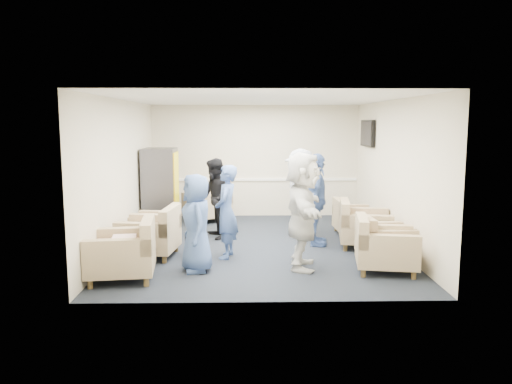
{
  "coord_description": "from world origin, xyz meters",
  "views": [
    {
      "loc": [
        -0.26,
        -9.15,
        2.29
      ],
      "look_at": [
        -0.05,
        0.2,
        0.98
      ],
      "focal_mm": 35.0,
      "sensor_mm": 36.0,
      "label": 1
    }
  ],
  "objects_px": {
    "armchair_left_near": "(126,254)",
    "armchair_right_far": "(352,219)",
    "person_back_left": "(215,199)",
    "person_back_right": "(301,192)",
    "armchair_right_near": "(382,248)",
    "armchair_right_midfar": "(362,227)",
    "person_front_right": "(303,211)",
    "armchair_corner": "(208,206)",
    "vending_machine": "(161,188)",
    "armchair_right_midnear": "(382,242)",
    "person_mid_right": "(316,200)",
    "armchair_left_mid": "(153,236)",
    "armchair_left_far": "(158,228)",
    "person_front_left": "(197,223)",
    "person_mid_left": "(226,212)"
  },
  "relations": [
    {
      "from": "armchair_right_midnear",
      "to": "person_mid_right",
      "type": "relative_size",
      "value": 0.5
    },
    {
      "from": "person_back_left",
      "to": "armchair_left_mid",
      "type": "bearing_deg",
      "value": -52.94
    },
    {
      "from": "armchair_left_near",
      "to": "armchair_right_far",
      "type": "bearing_deg",
      "value": 119.46
    },
    {
      "from": "armchair_right_near",
      "to": "armchair_corner",
      "type": "bearing_deg",
      "value": 46.27
    },
    {
      "from": "person_back_right",
      "to": "armchair_left_far",
      "type": "bearing_deg",
      "value": 97.15
    },
    {
      "from": "armchair_right_near",
      "to": "armchair_right_midfar",
      "type": "xyz_separation_m",
      "value": [
        0.04,
        1.52,
        0.01
      ]
    },
    {
      "from": "armchair_right_near",
      "to": "person_front_left",
      "type": "bearing_deg",
      "value": 98.12
    },
    {
      "from": "armchair_left_mid",
      "to": "person_front_left",
      "type": "relative_size",
      "value": 0.67
    },
    {
      "from": "armchair_right_far",
      "to": "person_back_left",
      "type": "relative_size",
      "value": 0.49
    },
    {
      "from": "armchair_left_mid",
      "to": "armchair_corner",
      "type": "relative_size",
      "value": 0.83
    },
    {
      "from": "armchair_left_mid",
      "to": "person_front_left",
      "type": "xyz_separation_m",
      "value": [
        0.84,
        -0.84,
        0.39
      ]
    },
    {
      "from": "vending_machine",
      "to": "armchair_left_near",
      "type": "bearing_deg",
      "value": -88.68
    },
    {
      "from": "person_front_left",
      "to": "person_back_right",
      "type": "height_order",
      "value": "person_back_right"
    },
    {
      "from": "person_front_right",
      "to": "person_mid_left",
      "type": "bearing_deg",
      "value": 69.0
    },
    {
      "from": "person_mid_right",
      "to": "person_front_right",
      "type": "xyz_separation_m",
      "value": [
        -0.42,
        -1.47,
        0.06
      ]
    },
    {
      "from": "vending_machine",
      "to": "person_mid_right",
      "type": "bearing_deg",
      "value": -28.13
    },
    {
      "from": "armchair_right_near",
      "to": "person_back_left",
      "type": "bearing_deg",
      "value": 59.74
    },
    {
      "from": "armchair_right_far",
      "to": "person_mid_left",
      "type": "height_order",
      "value": "person_mid_left"
    },
    {
      "from": "person_mid_left",
      "to": "person_front_right",
      "type": "bearing_deg",
      "value": 70.32
    },
    {
      "from": "armchair_right_near",
      "to": "armchair_right_midnear",
      "type": "bearing_deg",
      "value": -6.03
    },
    {
      "from": "armchair_right_midfar",
      "to": "person_front_right",
      "type": "xyz_separation_m",
      "value": [
        -1.25,
        -1.34,
        0.56
      ]
    },
    {
      "from": "person_back_left",
      "to": "person_back_right",
      "type": "distance_m",
      "value": 1.75
    },
    {
      "from": "armchair_right_midnear",
      "to": "person_front_left",
      "type": "distance_m",
      "value": 3.09
    },
    {
      "from": "armchair_right_midfar",
      "to": "vending_machine",
      "type": "height_order",
      "value": "vending_machine"
    },
    {
      "from": "armchair_left_far",
      "to": "person_front_left",
      "type": "distance_m",
      "value": 2.01
    },
    {
      "from": "armchair_right_midfar",
      "to": "vending_machine",
      "type": "relative_size",
      "value": 0.6
    },
    {
      "from": "armchair_right_midnear",
      "to": "person_back_right",
      "type": "xyz_separation_m",
      "value": [
        -1.14,
        1.99,
        0.56
      ]
    },
    {
      "from": "armchair_corner",
      "to": "person_mid_right",
      "type": "distance_m",
      "value": 3.23
    },
    {
      "from": "armchair_left_mid",
      "to": "person_front_right",
      "type": "distance_m",
      "value": 2.65
    },
    {
      "from": "armchair_corner",
      "to": "person_back_right",
      "type": "height_order",
      "value": "person_back_right"
    },
    {
      "from": "armchair_left_far",
      "to": "armchair_right_near",
      "type": "distance_m",
      "value": 4.18
    },
    {
      "from": "person_front_left",
      "to": "person_mid_left",
      "type": "bearing_deg",
      "value": 134.62
    },
    {
      "from": "armchair_right_midfar",
      "to": "person_back_left",
      "type": "relative_size",
      "value": 0.65
    },
    {
      "from": "armchair_corner",
      "to": "person_mid_right",
      "type": "xyz_separation_m",
      "value": [
        2.19,
        -2.33,
        0.5
      ]
    },
    {
      "from": "person_front_left",
      "to": "armchair_left_mid",
      "type": "bearing_deg",
      "value": -150.88
    },
    {
      "from": "vending_machine",
      "to": "person_front_left",
      "type": "distance_m",
      "value": 3.45
    },
    {
      "from": "armchair_left_mid",
      "to": "armchair_right_far",
      "type": "height_order",
      "value": "armchair_left_mid"
    },
    {
      "from": "armchair_right_midnear",
      "to": "vending_machine",
      "type": "bearing_deg",
      "value": 52.22
    },
    {
      "from": "person_front_right",
      "to": "armchair_left_far",
      "type": "bearing_deg",
      "value": 64.32
    },
    {
      "from": "armchair_right_midnear",
      "to": "vending_machine",
      "type": "xyz_separation_m",
      "value": [
        -4.11,
        2.79,
        0.54
      ]
    },
    {
      "from": "armchair_right_near",
      "to": "person_back_right",
      "type": "distance_m",
      "value": 2.77
    },
    {
      "from": "person_mid_left",
      "to": "person_front_right",
      "type": "distance_m",
      "value": 1.38
    },
    {
      "from": "armchair_left_mid",
      "to": "person_back_left",
      "type": "distance_m",
      "value": 1.72
    },
    {
      "from": "armchair_right_midfar",
      "to": "armchair_right_far",
      "type": "height_order",
      "value": "armchair_right_midfar"
    },
    {
      "from": "armchair_right_midfar",
      "to": "person_back_right",
      "type": "xyz_separation_m",
      "value": [
        -1.03,
        1.01,
        0.52
      ]
    },
    {
      "from": "armchair_left_far",
      "to": "armchair_right_near",
      "type": "relative_size",
      "value": 0.83
    },
    {
      "from": "person_front_left",
      "to": "person_front_right",
      "type": "relative_size",
      "value": 0.82
    },
    {
      "from": "armchair_right_midnear",
      "to": "armchair_right_midfar",
      "type": "xyz_separation_m",
      "value": [
        -0.11,
        0.98,
        0.04
      ]
    },
    {
      "from": "armchair_left_far",
      "to": "vending_machine",
      "type": "distance_m",
      "value": 1.64
    },
    {
      "from": "armchair_corner",
      "to": "vending_machine",
      "type": "xyz_separation_m",
      "value": [
        -0.98,
        -0.64,
        0.51
      ]
    }
  ]
}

